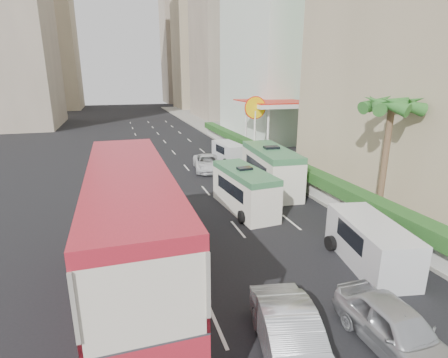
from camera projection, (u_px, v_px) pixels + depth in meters
name	position (u px, v px, depth m)	size (l,w,h in m)	color
ground_plane	(288.00, 277.00, 14.32)	(200.00, 200.00, 0.00)	black
double_decker_bus	(133.00, 240.00, 11.90)	(2.50, 11.00, 5.06)	#B31F2E
car_silver_lane_b	(393.00, 349.00, 10.49)	(1.75, 4.35, 1.48)	#B9BCC1
van_asset	(207.00, 170.00, 30.77)	(2.21, 4.80, 1.33)	silver
minibus_near	(244.00, 190.00, 21.27)	(1.92, 5.76, 2.55)	silver
minibus_far	(271.00, 169.00, 25.05)	(2.28, 6.84, 3.03)	silver
panel_van_near	(370.00, 243.00, 15.10)	(1.95, 4.87, 1.95)	silver
panel_van_far	(229.00, 152.00, 33.74)	(1.79, 4.49, 1.79)	silver
sidewalk	(257.00, 148.00, 39.78)	(6.00, 120.00, 0.18)	#99968C
kerb_wall	(277.00, 168.00, 28.74)	(0.30, 44.00, 1.00)	silver
hedge	(278.00, 158.00, 28.50)	(1.10, 44.00, 0.70)	#2D6626
palm_tree	(385.00, 162.00, 19.27)	(0.36, 0.36, 6.40)	brown
shell_station	(273.00, 127.00, 37.49)	(6.50, 8.00, 5.50)	silver
tower_far_a	(202.00, 19.00, 88.18)	(14.00, 14.00, 44.00)	tan
tower_far_b	(185.00, 37.00, 108.90)	(14.00, 14.00, 40.00)	tan
tower_left_b	(37.00, 12.00, 84.09)	(16.00, 16.00, 46.00)	tan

